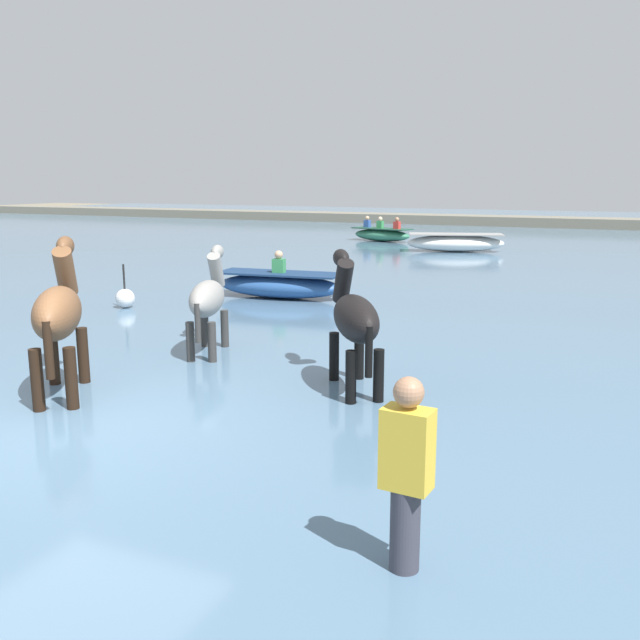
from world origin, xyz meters
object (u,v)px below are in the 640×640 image
object	(u,v)px
horse_trailing_grey	(208,301)
person_onlooker_right	(406,490)
horse_lead_black	(354,321)
boat_far_inshore	(280,285)
boat_mid_outer	(455,243)
boat_far_offshore	(382,234)
horse_flank_bay	(59,316)
channel_buoy	(125,298)

from	to	relation	value
horse_trailing_grey	person_onlooker_right	size ratio (longest dim) A/B	1.13
horse_lead_black	horse_trailing_grey	size ratio (longest dim) A/B	1.06
boat_far_inshore	boat_mid_outer	size ratio (longest dim) A/B	0.81
person_onlooker_right	horse_lead_black	bearing A→B (deg)	116.42
boat_far_offshore	horse_flank_bay	bearing A→B (deg)	-80.78
horse_trailing_grey	boat_far_inshore	bearing A→B (deg)	105.45
horse_trailing_grey	horse_flank_bay	bearing A→B (deg)	-101.26
horse_trailing_grey	boat_mid_outer	bearing A→B (deg)	90.50
horse_trailing_grey	person_onlooker_right	world-z (taller)	horse_trailing_grey
horse_lead_black	horse_trailing_grey	world-z (taller)	horse_lead_black
horse_flank_bay	boat_mid_outer	bearing A→B (deg)	88.93
horse_lead_black	person_onlooker_right	world-z (taller)	horse_lead_black
horse_lead_black	boat_mid_outer	size ratio (longest dim) A/B	0.54
person_onlooker_right	boat_far_inshore	bearing A→B (deg)	122.07
horse_flank_bay	channel_buoy	world-z (taller)	horse_flank_bay
boat_mid_outer	boat_far_offshore	bearing A→B (deg)	142.38
boat_far_offshore	horse_lead_black	bearing A→B (deg)	-71.59
boat_far_inshore	person_onlooker_right	xyz separation A→B (m)	(5.73, -9.14, 0.28)
horse_lead_black	horse_flank_bay	bearing A→B (deg)	-152.18
horse_flank_bay	person_onlooker_right	world-z (taller)	horse_flank_bay
horse_flank_bay	boat_far_offshore	size ratio (longest dim) A/B	0.75
horse_flank_bay	person_onlooker_right	xyz separation A→B (m)	(4.90, -1.97, -0.40)
boat_far_inshore	boat_mid_outer	bearing A→B (deg)	84.08
horse_trailing_grey	person_onlooker_right	distance (m)	6.24
boat_mid_outer	boat_far_offshore	size ratio (longest dim) A/B	1.26
horse_lead_black	boat_far_offshore	bearing A→B (deg)	108.41
horse_flank_bay	boat_far_inshore	size ratio (longest dim) A/B	0.74
boat_far_offshore	channel_buoy	world-z (taller)	boat_far_offshore
person_onlooker_right	channel_buoy	bearing A→B (deg)	139.67
horse_trailing_grey	horse_lead_black	bearing A→B (deg)	-16.69
horse_flank_bay	horse_lead_black	bearing A→B (deg)	27.82
horse_trailing_grey	channel_buoy	distance (m)	4.36
horse_lead_black	horse_flank_bay	xyz separation A→B (m)	(-3.11, -1.64, 0.11)
boat_mid_outer	horse_lead_black	bearing A→B (deg)	-80.68
horse_trailing_grey	boat_far_inshore	world-z (taller)	horse_trailing_grey
boat_far_offshore	person_onlooker_right	world-z (taller)	person_onlooker_right
horse_flank_bay	boat_far_inshore	bearing A→B (deg)	96.59
horse_lead_black	boat_mid_outer	distance (m)	17.06
horse_flank_bay	boat_mid_outer	world-z (taller)	horse_flank_bay
boat_far_offshore	person_onlooker_right	bearing A→B (deg)	-70.30
boat_mid_outer	channel_buoy	size ratio (longest dim) A/B	4.08
horse_trailing_grey	person_onlooker_right	bearing A→B (deg)	-44.87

